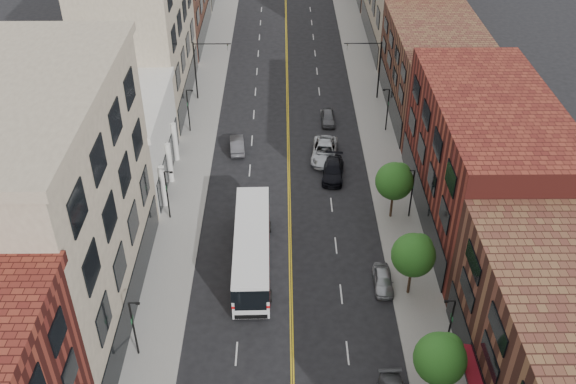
{
  "coord_description": "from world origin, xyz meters",
  "views": [
    {
      "loc": [
        -0.57,
        -22.93,
        36.06
      ],
      "look_at": [
        -0.17,
        21.05,
        5.0
      ],
      "focal_mm": 40.0,
      "sensor_mm": 36.0,
      "label": 1
    }
  ],
  "objects_px": {
    "city_bus": "(252,246)",
    "car_parked_far": "(383,280)",
    "car_lane_c": "(328,117)",
    "car_lane_b": "(325,151)",
    "car_lane_behind": "(237,145)",
    "car_lane_a": "(333,170)"
  },
  "relations": [
    {
      "from": "car_parked_far",
      "to": "car_lane_behind",
      "type": "height_order",
      "value": "car_lane_behind"
    },
    {
      "from": "car_lane_a",
      "to": "car_lane_c",
      "type": "bearing_deg",
      "value": 95.69
    },
    {
      "from": "city_bus",
      "to": "car_lane_c",
      "type": "distance_m",
      "value": 25.61
    },
    {
      "from": "city_bus",
      "to": "car_lane_b",
      "type": "distance_m",
      "value": 18.17
    },
    {
      "from": "car_lane_a",
      "to": "car_lane_c",
      "type": "distance_m",
      "value": 11.17
    },
    {
      "from": "car_lane_behind",
      "to": "car_lane_b",
      "type": "xyz_separation_m",
      "value": [
        9.28,
        -1.62,
        0.13
      ]
    },
    {
      "from": "car_lane_behind",
      "to": "car_lane_c",
      "type": "bearing_deg",
      "value": -154.84
    },
    {
      "from": "car_lane_a",
      "to": "car_lane_b",
      "type": "height_order",
      "value": "car_lane_b"
    },
    {
      "from": "city_bus",
      "to": "car_parked_far",
      "type": "bearing_deg",
      "value": -15.7
    },
    {
      "from": "city_bus",
      "to": "car_parked_far",
      "type": "distance_m",
      "value": 11.01
    },
    {
      "from": "car_parked_far",
      "to": "car_lane_b",
      "type": "height_order",
      "value": "car_lane_b"
    },
    {
      "from": "car_parked_far",
      "to": "car_lane_c",
      "type": "xyz_separation_m",
      "value": [
        -2.79,
        27.11,
        0.02
      ]
    },
    {
      "from": "car_lane_a",
      "to": "car_lane_b",
      "type": "relative_size",
      "value": 0.87
    },
    {
      "from": "car_lane_c",
      "to": "car_lane_behind",
      "type": "bearing_deg",
      "value": -149.31
    },
    {
      "from": "car_lane_c",
      "to": "city_bus",
      "type": "bearing_deg",
      "value": -107.7
    },
    {
      "from": "car_parked_far",
      "to": "car_lane_a",
      "type": "relative_size",
      "value": 0.73
    },
    {
      "from": "car_lane_a",
      "to": "car_lane_c",
      "type": "height_order",
      "value": "car_lane_a"
    },
    {
      "from": "city_bus",
      "to": "car_parked_far",
      "type": "height_order",
      "value": "city_bus"
    },
    {
      "from": "city_bus",
      "to": "car_lane_c",
      "type": "xyz_separation_m",
      "value": [
        7.79,
        24.36,
        -1.3
      ]
    },
    {
      "from": "car_parked_far",
      "to": "car_lane_b",
      "type": "bearing_deg",
      "value": 101.62
    },
    {
      "from": "car_lane_a",
      "to": "city_bus",
      "type": "bearing_deg",
      "value": -113.44
    },
    {
      "from": "city_bus",
      "to": "car_lane_a",
      "type": "bearing_deg",
      "value": 58.88
    }
  ]
}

